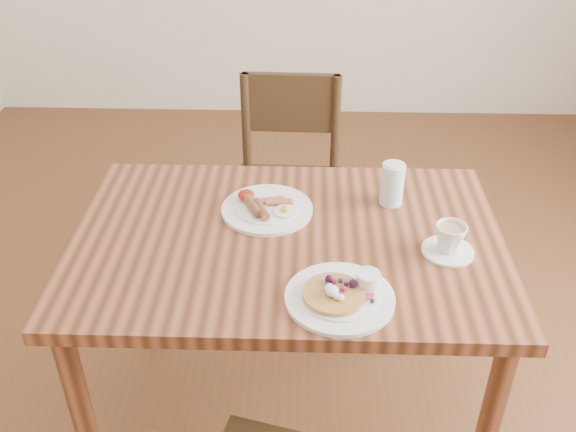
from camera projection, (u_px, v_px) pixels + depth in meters
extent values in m
plane|color=brown|center=(288.00, 414.00, 2.20)|extent=(5.00, 5.00, 0.00)
cube|color=brown|center=(288.00, 243.00, 1.80)|extent=(1.20, 0.80, 0.04)
cylinder|color=brown|center=(85.00, 425.00, 1.74)|extent=(0.06, 0.06, 0.71)
cylinder|color=brown|center=(443.00, 275.00, 2.27)|extent=(0.06, 0.06, 0.71)
cylinder|color=brown|center=(141.00, 269.00, 2.30)|extent=(0.06, 0.06, 0.71)
cube|color=#392714|center=(288.00, 195.00, 2.54)|extent=(0.43, 0.43, 0.04)
cylinder|color=#392714|center=(240.00, 268.00, 2.53)|extent=(0.04, 0.04, 0.43)
cylinder|color=#392714|center=(331.00, 272.00, 2.51)|extent=(0.04, 0.04, 0.43)
cylinder|color=#392714|center=(250.00, 218.00, 2.83)|extent=(0.04, 0.04, 0.43)
cylinder|color=#392714|center=(331.00, 220.00, 2.81)|extent=(0.04, 0.04, 0.43)
cylinder|color=#392714|center=(336.00, 127.00, 2.56)|extent=(0.04, 0.04, 0.43)
cylinder|color=#392714|center=(246.00, 125.00, 2.58)|extent=(0.04, 0.04, 0.43)
cube|color=#392714|center=(291.00, 103.00, 2.52)|extent=(0.38, 0.04, 0.24)
cylinder|color=white|center=(340.00, 298.00, 1.56)|extent=(0.27, 0.27, 0.01)
cylinder|color=white|center=(340.00, 296.00, 1.56)|extent=(0.19, 0.19, 0.01)
cylinder|color=#B22D59|center=(360.00, 292.00, 1.56)|extent=(0.07, 0.07, 0.00)
cylinder|color=#C68C47|center=(334.00, 294.00, 1.55)|extent=(0.15, 0.15, 0.01)
ellipsoid|color=white|center=(332.00, 290.00, 1.54)|extent=(0.03, 0.03, 0.02)
ellipsoid|color=white|center=(339.00, 298.00, 1.52)|extent=(0.02, 0.02, 0.01)
cylinder|color=white|center=(368.00, 280.00, 1.57)|extent=(0.06, 0.06, 0.04)
cylinder|color=#591E07|center=(369.00, 275.00, 1.56)|extent=(0.05, 0.05, 0.00)
sphere|color=black|center=(346.00, 286.00, 1.55)|extent=(0.02, 0.02, 0.02)
sphere|color=#1E234C|center=(347.00, 282.00, 1.57)|extent=(0.01, 0.01, 0.01)
sphere|color=#1E234C|center=(342.00, 278.00, 1.58)|extent=(0.01, 0.01, 0.01)
sphere|color=#B21938|center=(335.00, 281.00, 1.57)|extent=(0.02, 0.02, 0.02)
sphere|color=black|center=(329.00, 281.00, 1.57)|extent=(0.02, 0.02, 0.02)
sphere|color=#1E234C|center=(323.00, 286.00, 1.56)|extent=(0.01, 0.01, 0.01)
sphere|color=black|center=(331.00, 288.00, 1.54)|extent=(0.02, 0.02, 0.02)
sphere|color=#1E234C|center=(335.00, 294.00, 1.53)|extent=(0.01, 0.01, 0.01)
sphere|color=#1E234C|center=(343.00, 296.00, 1.53)|extent=(0.01, 0.01, 0.01)
sphere|color=#B21938|center=(345.00, 289.00, 1.54)|extent=(0.02, 0.02, 0.02)
sphere|color=#1E234C|center=(369.00, 306.00, 1.51)|extent=(0.01, 0.01, 0.01)
sphere|color=#B21938|center=(374.00, 296.00, 1.54)|extent=(0.01, 0.01, 0.01)
sphere|color=black|center=(370.00, 284.00, 1.58)|extent=(0.02, 0.02, 0.02)
cylinder|color=white|center=(267.00, 209.00, 1.89)|extent=(0.27, 0.27, 0.01)
cylinder|color=white|center=(267.00, 207.00, 1.89)|extent=(0.19, 0.19, 0.01)
cylinder|color=brown|center=(253.00, 206.00, 1.86)|extent=(0.06, 0.10, 0.03)
cylinder|color=brown|center=(261.00, 209.00, 1.85)|extent=(0.06, 0.10, 0.03)
cube|color=maroon|center=(271.00, 200.00, 1.91)|extent=(0.08, 0.04, 0.01)
cube|color=maroon|center=(279.00, 202.00, 1.89)|extent=(0.08, 0.03, 0.01)
cylinder|color=white|center=(285.00, 211.00, 1.86)|extent=(0.07, 0.07, 0.00)
ellipsoid|color=yellow|center=(285.00, 209.00, 1.85)|extent=(0.03, 0.03, 0.01)
ellipsoid|color=#A5190F|center=(246.00, 195.00, 1.91)|extent=(0.05, 0.05, 0.03)
cylinder|color=white|center=(448.00, 251.00, 1.72)|extent=(0.14, 0.14, 0.01)
imported|color=white|center=(450.00, 238.00, 1.70)|extent=(0.12, 0.12, 0.08)
cylinder|color=tan|center=(451.00, 229.00, 1.68)|extent=(0.07, 0.07, 0.00)
cylinder|color=silver|center=(392.00, 184.00, 1.90)|extent=(0.07, 0.07, 0.13)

